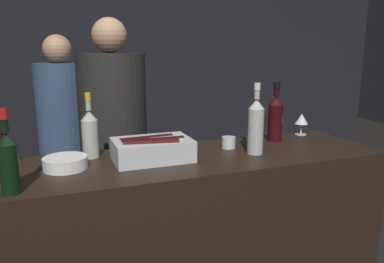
{
  "coord_description": "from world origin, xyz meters",
  "views": [
    {
      "loc": [
        -0.63,
        -1.35,
        1.56
      ],
      "look_at": [
        0.0,
        0.31,
        1.17
      ],
      "focal_mm": 35.0,
      "sensor_mm": 36.0,
      "label": 1
    }
  ],
  "objects_px": {
    "white_wine_bottle": "(256,125)",
    "red_wine_bottle_black_foil": "(275,116)",
    "rose_wine_bottle": "(90,132)",
    "red_wine_bottle_burgundy": "(9,160)",
    "person_blond_tee": "(114,144)",
    "candle_votive": "(229,142)",
    "person_in_hoodie": "(63,132)",
    "bowl_white": "(65,163)",
    "ice_bin_with_bottles": "(152,148)",
    "wine_glass": "(302,120)"
  },
  "relations": [
    {
      "from": "white_wine_bottle",
      "to": "red_wine_bottle_black_foil",
      "type": "bearing_deg",
      "value": 39.13
    },
    {
      "from": "rose_wine_bottle",
      "to": "red_wine_bottle_black_foil",
      "type": "relative_size",
      "value": 0.94
    },
    {
      "from": "red_wine_bottle_burgundy",
      "to": "person_blond_tee",
      "type": "relative_size",
      "value": 0.18
    },
    {
      "from": "red_wine_bottle_black_foil",
      "to": "person_blond_tee",
      "type": "relative_size",
      "value": 0.19
    },
    {
      "from": "person_blond_tee",
      "to": "white_wine_bottle",
      "type": "bearing_deg",
      "value": 153.47
    },
    {
      "from": "candle_votive",
      "to": "rose_wine_bottle",
      "type": "height_order",
      "value": "rose_wine_bottle"
    },
    {
      "from": "candle_votive",
      "to": "person_blond_tee",
      "type": "distance_m",
      "value": 0.81
    },
    {
      "from": "red_wine_bottle_burgundy",
      "to": "red_wine_bottle_black_foil",
      "type": "relative_size",
      "value": 0.94
    },
    {
      "from": "red_wine_bottle_black_foil",
      "to": "person_in_hoodie",
      "type": "relative_size",
      "value": 0.2
    },
    {
      "from": "person_in_hoodie",
      "to": "bowl_white",
      "type": "bearing_deg",
      "value": 62.43
    },
    {
      "from": "candle_votive",
      "to": "white_wine_bottle",
      "type": "relative_size",
      "value": 0.21
    },
    {
      "from": "red_wine_bottle_burgundy",
      "to": "person_in_hoodie",
      "type": "bearing_deg",
      "value": 81.77
    },
    {
      "from": "white_wine_bottle",
      "to": "person_blond_tee",
      "type": "relative_size",
      "value": 0.2
    },
    {
      "from": "ice_bin_with_bottles",
      "to": "wine_glass",
      "type": "distance_m",
      "value": 1.01
    },
    {
      "from": "wine_glass",
      "to": "candle_votive",
      "type": "height_order",
      "value": "wine_glass"
    },
    {
      "from": "wine_glass",
      "to": "white_wine_bottle",
      "type": "bearing_deg",
      "value": -150.5
    },
    {
      "from": "person_in_hoodie",
      "to": "wine_glass",
      "type": "bearing_deg",
      "value": 112.65
    },
    {
      "from": "wine_glass",
      "to": "rose_wine_bottle",
      "type": "bearing_deg",
      "value": -177.86
    },
    {
      "from": "red_wine_bottle_burgundy",
      "to": "rose_wine_bottle",
      "type": "distance_m",
      "value": 0.49
    },
    {
      "from": "ice_bin_with_bottles",
      "to": "red_wine_bottle_black_foil",
      "type": "distance_m",
      "value": 0.77
    },
    {
      "from": "person_in_hoodie",
      "to": "ice_bin_with_bottles",
      "type": "bearing_deg",
      "value": 78.3
    },
    {
      "from": "rose_wine_bottle",
      "to": "person_blond_tee",
      "type": "relative_size",
      "value": 0.18
    },
    {
      "from": "bowl_white",
      "to": "person_blond_tee",
      "type": "height_order",
      "value": "person_blond_tee"
    },
    {
      "from": "candle_votive",
      "to": "person_in_hoodie",
      "type": "height_order",
      "value": "person_in_hoodie"
    },
    {
      "from": "ice_bin_with_bottles",
      "to": "bowl_white",
      "type": "distance_m",
      "value": 0.39
    },
    {
      "from": "bowl_white",
      "to": "red_wine_bottle_black_foil",
      "type": "xyz_separation_m",
      "value": [
        1.14,
        0.12,
        0.11
      ]
    },
    {
      "from": "wine_glass",
      "to": "person_in_hoodie",
      "type": "bearing_deg",
      "value": 138.77
    },
    {
      "from": "ice_bin_with_bottles",
      "to": "candle_votive",
      "type": "distance_m",
      "value": 0.44
    },
    {
      "from": "white_wine_bottle",
      "to": "person_in_hoodie",
      "type": "bearing_deg",
      "value": 120.88
    },
    {
      "from": "bowl_white",
      "to": "person_blond_tee",
      "type": "xyz_separation_m",
      "value": [
        0.32,
        0.69,
        -0.11
      ]
    },
    {
      "from": "ice_bin_with_bottles",
      "to": "rose_wine_bottle",
      "type": "distance_m",
      "value": 0.31
    },
    {
      "from": "candle_votive",
      "to": "person_blond_tee",
      "type": "height_order",
      "value": "person_blond_tee"
    },
    {
      "from": "ice_bin_with_bottles",
      "to": "person_in_hoodie",
      "type": "distance_m",
      "value": 1.43
    },
    {
      "from": "white_wine_bottle",
      "to": "ice_bin_with_bottles",
      "type": "bearing_deg",
      "value": 171.87
    },
    {
      "from": "wine_glass",
      "to": "person_blond_tee",
      "type": "height_order",
      "value": "person_blond_tee"
    },
    {
      "from": "red_wine_bottle_black_foil",
      "to": "person_in_hoodie",
      "type": "xyz_separation_m",
      "value": [
        -1.11,
        1.25,
        -0.26
      ]
    },
    {
      "from": "bowl_white",
      "to": "candle_votive",
      "type": "bearing_deg",
      "value": 4.35
    },
    {
      "from": "candle_votive",
      "to": "red_wine_bottle_burgundy",
      "type": "height_order",
      "value": "red_wine_bottle_burgundy"
    },
    {
      "from": "person_in_hoodie",
      "to": "person_blond_tee",
      "type": "height_order",
      "value": "person_blond_tee"
    },
    {
      "from": "ice_bin_with_bottles",
      "to": "red_wine_bottle_black_foil",
      "type": "bearing_deg",
      "value": 9.33
    },
    {
      "from": "candle_votive",
      "to": "rose_wine_bottle",
      "type": "xyz_separation_m",
      "value": [
        -0.7,
        0.08,
        0.09
      ]
    },
    {
      "from": "wine_glass",
      "to": "candle_votive",
      "type": "bearing_deg",
      "value": -167.08
    },
    {
      "from": "white_wine_bottle",
      "to": "person_blond_tee",
      "type": "distance_m",
      "value": 0.99
    },
    {
      "from": "red_wine_bottle_black_foil",
      "to": "candle_votive",
      "type": "bearing_deg",
      "value": -170.41
    },
    {
      "from": "white_wine_bottle",
      "to": "red_wine_bottle_burgundy",
      "type": "bearing_deg",
      "value": -172.32
    },
    {
      "from": "bowl_white",
      "to": "rose_wine_bottle",
      "type": "height_order",
      "value": "rose_wine_bottle"
    },
    {
      "from": "wine_glass",
      "to": "rose_wine_bottle",
      "type": "distance_m",
      "value": 1.25
    },
    {
      "from": "red_wine_bottle_burgundy",
      "to": "person_in_hoodie",
      "type": "relative_size",
      "value": 0.19
    },
    {
      "from": "rose_wine_bottle",
      "to": "red_wine_bottle_burgundy",
      "type": "bearing_deg",
      "value": -130.84
    },
    {
      "from": "ice_bin_with_bottles",
      "to": "white_wine_bottle",
      "type": "relative_size",
      "value": 1.01
    }
  ]
}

